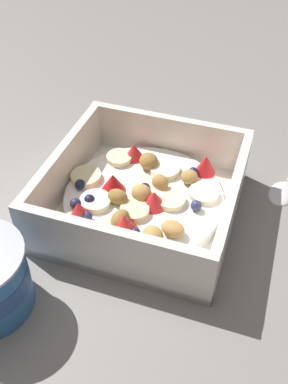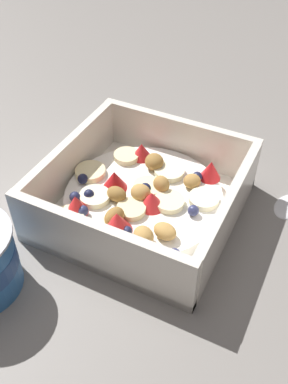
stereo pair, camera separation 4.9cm
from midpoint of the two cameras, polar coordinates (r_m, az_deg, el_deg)
name	(u,v)px [view 1 (the left image)]	position (r m, az deg, el deg)	size (l,w,h in m)	color
ground_plane	(146,205)	(0.52, -2.42, -1.86)	(2.40, 2.40, 0.00)	gray
fruit_bowl	(143,198)	(0.49, -2.97, -0.86)	(0.20, 0.20, 0.07)	white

